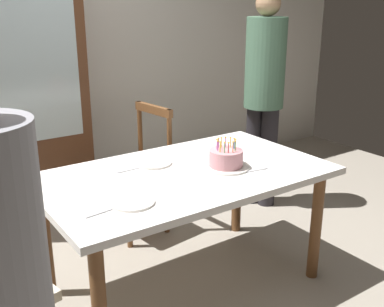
# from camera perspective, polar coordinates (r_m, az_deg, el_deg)

# --- Properties ---
(ground) EXTENTS (6.40, 6.40, 0.00)m
(ground) POSITION_cam_1_polar(r_m,az_deg,el_deg) (3.01, -0.81, -15.71)
(ground) COLOR #9E9384
(back_wall) EXTENTS (6.40, 0.10, 2.60)m
(back_wall) POSITION_cam_1_polar(r_m,az_deg,el_deg) (4.18, -15.53, 12.44)
(back_wall) COLOR beige
(back_wall) RESTS_ON ground
(dining_table) EXTENTS (1.64, 0.96, 0.75)m
(dining_table) POSITION_cam_1_polar(r_m,az_deg,el_deg) (2.69, -0.88, -3.98)
(dining_table) COLOR white
(dining_table) RESTS_ON ground
(birthday_cake) EXTENTS (0.28, 0.28, 0.18)m
(birthday_cake) POSITION_cam_1_polar(r_m,az_deg,el_deg) (2.71, 4.18, -0.75)
(birthday_cake) COLOR silver
(birthday_cake) RESTS_ON dining_table
(plate_near_celebrant) EXTENTS (0.22, 0.22, 0.01)m
(plate_near_celebrant) POSITION_cam_1_polar(r_m,az_deg,el_deg) (2.28, -7.36, -5.94)
(plate_near_celebrant) COLOR white
(plate_near_celebrant) RESTS_ON dining_table
(plate_far_side) EXTENTS (0.22, 0.22, 0.01)m
(plate_far_side) POSITION_cam_1_polar(r_m,az_deg,el_deg) (2.79, -4.76, -1.16)
(plate_far_side) COLOR white
(plate_far_side) RESTS_ON dining_table
(fork_near_celebrant) EXTENTS (0.18, 0.04, 0.01)m
(fork_near_celebrant) POSITION_cam_1_polar(r_m,az_deg,el_deg) (2.21, -10.91, -7.04)
(fork_near_celebrant) COLOR silver
(fork_near_celebrant) RESTS_ON dining_table
(fork_far_side) EXTENTS (0.18, 0.02, 0.01)m
(fork_far_side) POSITION_cam_1_polar(r_m,az_deg,el_deg) (2.71, -7.51, -1.96)
(fork_far_side) COLOR silver
(fork_far_side) RESTS_ON dining_table
(fork_near_guest) EXTENTS (0.18, 0.05, 0.01)m
(fork_near_guest) POSITION_cam_1_polar(r_m,az_deg,el_deg) (2.69, 7.59, -2.08)
(fork_near_guest) COLOR silver
(fork_near_guest) RESTS_ON dining_table
(chair_spindle_back) EXTENTS (0.49, 0.49, 0.95)m
(chair_spindle_back) POSITION_cam_1_polar(r_m,az_deg,el_deg) (3.47, -6.76, -2.49)
(chair_spindle_back) COLOR brown
(chair_spindle_back) RESTS_ON ground
(person_guest) EXTENTS (0.32, 0.32, 1.75)m
(person_guest) POSITION_cam_1_polar(r_m,az_deg,el_deg) (3.83, 8.82, 7.93)
(person_guest) COLOR #262328
(person_guest) RESTS_ON ground
(china_cabinet) EXTENTS (1.10, 0.45, 1.90)m
(china_cabinet) POSITION_cam_1_polar(r_m,az_deg,el_deg) (3.80, -21.36, 5.99)
(china_cabinet) COLOR #56331E
(china_cabinet) RESTS_ON ground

